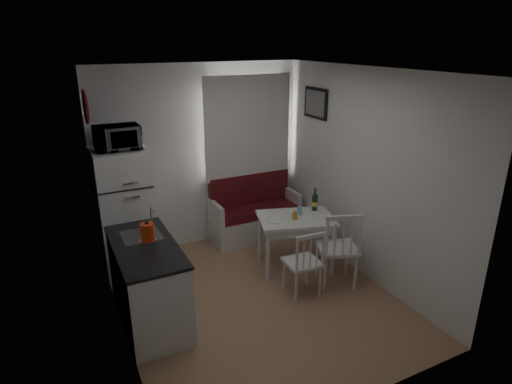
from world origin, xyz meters
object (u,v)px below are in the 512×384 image
bench (254,217)px  microwave (117,138)px  chair_left (307,257)px  wine_bottle (315,199)px  kettle (148,232)px  kitchen_counter (148,282)px  fridge (125,211)px  chair_right (343,241)px  dining_table (296,223)px

bench → microwave: bearing=-175.2°
chair_left → wine_bottle: (0.60, 0.76, 0.35)m
kettle → kitchen_counter: bearing=-145.1°
wine_bottle → fridge: bearing=159.6°
chair_left → chair_right: 0.51m
bench → chair_right: chair_right is taller
bench → fridge: fridge is taller
chair_right → microwave: (-2.23, 1.59, 1.16)m
dining_table → microwave: bearing=172.4°
kitchen_counter → chair_left: (1.75, -0.38, 0.06)m
kettle → dining_table: bearing=7.1°
bench → wine_bottle: (0.42, -0.98, 0.55)m
fridge → kettle: fridge is taller
wine_bottle → chair_left: bearing=-128.4°
wine_bottle → dining_table: bearing=-164.1°
kettle → chair_left: bearing=-13.6°
kettle → bench: bearing=35.1°
chair_right → chair_left: bearing=-161.4°
kitchen_counter → kettle: bearing=34.9°
kettle → wine_bottle: kettle is taller
kettle → fridge: bearing=91.4°
chair_right → kettle: kettle is taller
chair_left → fridge: bearing=140.3°
fridge → kettle: bearing=-88.6°
dining_table → microwave: (-1.98, 0.92, 1.14)m
chair_left → wine_bottle: 1.03m
bench → fridge: size_ratio=0.83×
chair_left → chair_right: size_ratio=0.76×
chair_left → microwave: bearing=141.2°
bench → microwave: (-1.91, -0.16, 1.46)m
fridge → wine_bottle: size_ratio=5.34×
dining_table → fridge: fridge is taller
chair_left → chair_right: (0.50, -0.02, 0.09)m
fridge → bench: bearing=3.3°
chair_left → kettle: (-1.70, 0.41, 0.50)m
chair_left → microwave: microwave is taller
dining_table → fridge: bearing=171.2°
dining_table → kettle: bearing=-155.6°
bench → wine_bottle: 1.20m
wine_bottle → kitchen_counter: bearing=-170.8°
dining_table → microwave: microwave is taller
bench → chair_left: 1.75m
kitchen_counter → kettle: (0.05, 0.03, 0.56)m
dining_table → chair_left: (-0.25, -0.66, -0.12)m
chair_right → wine_bottle: (0.10, 0.77, 0.26)m
chair_left → kettle: size_ratio=1.96×
dining_table → kettle: (-1.95, -0.24, 0.38)m
dining_table → chair_left: bearing=-93.6°
bench → microwave: size_ratio=2.57×
chair_left → dining_table: bearing=72.7°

